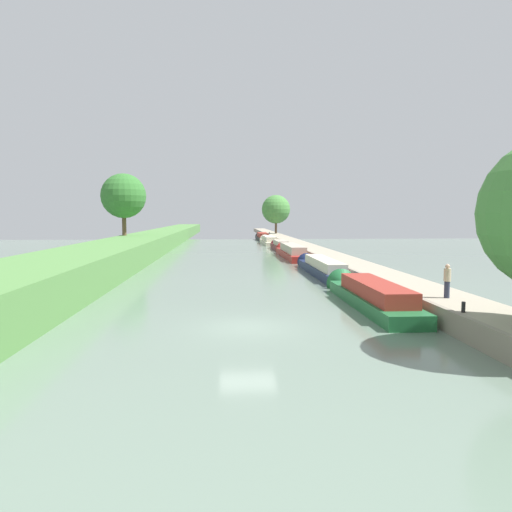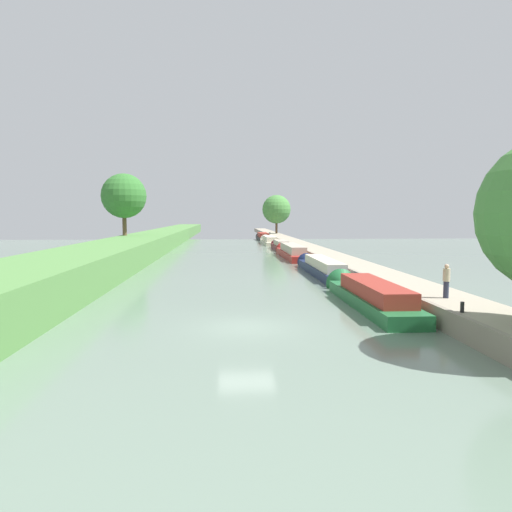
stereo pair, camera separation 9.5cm
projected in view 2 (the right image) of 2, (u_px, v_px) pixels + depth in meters
name	position (u px, v px, depth m)	size (l,w,h in m)	color
ground_plane	(247.00, 327.00, 21.24)	(160.00, 160.00, 0.00)	slate
right_towpath	(467.00, 314.00, 21.84)	(3.08, 260.00, 0.94)	#9E937F
stone_quay	(432.00, 314.00, 21.73)	(0.25, 260.00, 0.99)	gray
narrowboat_green	(367.00, 294.00, 26.62)	(2.10, 12.57, 2.11)	#1E6033
narrowboat_navy	(321.00, 267.00, 40.43)	(1.83, 14.88, 1.95)	#141E42
narrowboat_red	(291.00, 252.00, 57.11)	(2.04, 15.98, 2.19)	maroon
narrowboat_maroon	(280.00, 246.00, 70.66)	(1.86, 10.86, 1.93)	maroon
narrowboat_cream	(269.00, 241.00, 84.74)	(2.19, 14.95, 2.15)	beige
narrowboat_black	(263.00, 237.00, 99.09)	(2.17, 12.83, 2.19)	black
tree_rightbank_midnear	(277.00, 209.00, 107.55)	(6.40, 6.40, 8.63)	brown
tree_leftbank_downstream	(124.00, 196.00, 63.83)	(5.95, 5.95, 8.27)	brown
person_walking	(446.00, 280.00, 23.24)	(0.34, 0.34, 1.66)	#282D42
mooring_bollard_near	(462.00, 307.00, 19.77)	(0.16, 0.16, 0.45)	black
mooring_bollard_far	(270.00, 233.00, 104.56)	(0.16, 0.16, 0.45)	black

